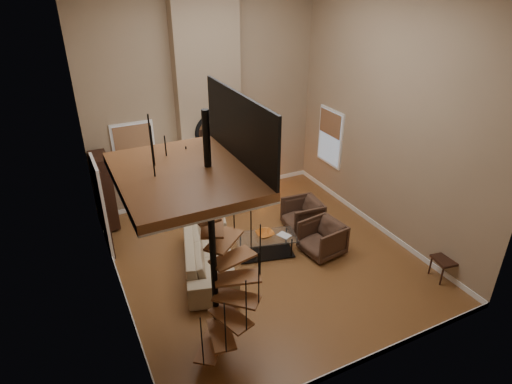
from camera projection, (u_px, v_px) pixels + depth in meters
name	position (u px, v px, depth m)	size (l,w,h in m)	color
ground	(264.00, 257.00, 9.45)	(6.00, 6.50, 0.01)	#935E2F
back_wall	(205.00, 96.00, 10.76)	(6.00, 0.02, 5.50)	#9A8163
front_wall	(381.00, 217.00, 5.59)	(6.00, 0.02, 5.50)	#9A8163
left_wall	(101.00, 166.00, 7.00)	(0.02, 6.50, 5.50)	#9A8163
right_wall	(389.00, 116.00, 9.35)	(0.02, 6.50, 5.50)	#9A8163
baseboard_back	(211.00, 192.00, 12.00)	(6.00, 0.02, 0.12)	white
baseboard_front	(358.00, 363.00, 6.84)	(6.00, 0.02, 0.12)	white
baseboard_left	(125.00, 295.00, 8.25)	(0.02, 6.50, 0.12)	white
baseboard_right	(373.00, 222.00, 10.59)	(0.02, 6.50, 0.12)	white
chimney_breast	(208.00, 98.00, 10.61)	(1.60, 0.38, 5.50)	#937B5F
hearth	(220.00, 204.00, 11.48)	(1.50, 0.60, 0.04)	black
firebox	(215.00, 182.00, 11.47)	(0.95, 0.02, 0.72)	black
mantel	(215.00, 162.00, 11.13)	(1.70, 0.18, 0.06)	white
mirror_frame	(213.00, 132.00, 10.80)	(0.94, 0.94, 0.10)	black
mirror_disc	(213.00, 132.00, 10.81)	(0.80, 0.80, 0.01)	white
vase_left	(194.00, 160.00, 10.87)	(0.24, 0.24, 0.25)	black
vase_right	(236.00, 153.00, 11.33)	(0.20, 0.20, 0.21)	#1B6161
window_back	(135.00, 152.00, 10.52)	(1.02, 0.06, 1.52)	white
window_right	(330.00, 136.00, 11.45)	(0.06, 1.02, 1.52)	white
entry_door	(103.00, 208.00, 9.24)	(0.10, 1.05, 2.16)	white
loft	(191.00, 170.00, 5.72)	(1.70, 2.20, 1.09)	brown
spiral_stair	(214.00, 254.00, 6.50)	(1.47, 1.47, 4.06)	black
hutch	(104.00, 191.00, 10.15)	(0.37, 0.80, 1.78)	black
sofa	(208.00, 254.00, 8.85)	(2.44, 0.95, 0.71)	tan
armchair_near	(305.00, 214.00, 10.35)	(0.81, 0.83, 0.76)	#482F21
armchair_far	(325.00, 238.00, 9.47)	(0.81, 0.83, 0.76)	#482F21
coffee_table	(266.00, 243.00, 9.39)	(1.43, 0.95, 0.48)	silver
bowl	(265.00, 234.00, 9.33)	(0.39, 0.39, 0.10)	#C56822
book	(283.00, 236.00, 9.33)	(0.21, 0.28, 0.03)	gray
floor_lamp	(183.00, 169.00, 10.11)	(0.41, 0.41, 1.72)	black
accent_lamp	(262.00, 182.00, 12.15)	(0.14, 0.14, 0.50)	orange
side_chair	(451.00, 256.00, 8.59)	(0.52, 0.51, 0.96)	black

